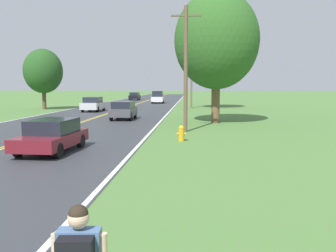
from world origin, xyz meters
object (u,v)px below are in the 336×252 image
Objects in this scene: tree_behind_sign at (217,41)px; car_dark_grey_hatchback_mid_near at (123,110)px; tree_right_cluster at (214,59)px; car_black_hatchback_distant at (135,96)px; car_maroon_sedan_approaching at (52,135)px; car_silver_sedan_mid_far at (93,104)px; fire_hydrant at (181,133)px; tree_mid_treeline at (43,71)px; car_white_van_receding at (158,97)px.

tree_behind_sign is 2.68× the size of car_dark_grey_hatchback_mid_near.
car_black_hatchback_distant is (-14.16, 23.96, -5.33)m from tree_right_cluster.
tree_behind_sign is 2.39× the size of car_maroon_sedan_approaching.
car_maroon_sedan_approaching is 24.36m from car_silver_sedan_mid_far.
tree_right_cluster is at bearing 152.50° from car_dark_grey_hatchback_mid_near.
car_black_hatchback_distant is (-5.44, 54.92, 0.09)m from car_maroon_sedan_approaching.
car_silver_sedan_mid_far is at bearing -149.91° from car_dark_grey_hatchback_mid_near.
tree_behind_sign reaches higher than fire_hydrant.
car_black_hatchback_distant is at bearing -171.69° from car_dark_grey_hatchback_mid_near.
tree_right_cluster is at bearing 10.79° from tree_mid_treeline.
tree_mid_treeline is 29.79m from car_maroon_sedan_approaching.
tree_behind_sign is (2.32, 9.26, 5.81)m from fire_hydrant.
car_dark_grey_hatchback_mid_near is 0.88× the size of car_black_hatchback_distant.
car_black_hatchback_distant is (-0.49, 31.07, 0.00)m from car_silver_sedan_mid_far.
tree_right_cluster is 32.62m from car_maroon_sedan_approaching.
tree_behind_sign is at bearing -92.80° from tree_right_cluster.
fire_hydrant is at bearing -104.06° from tree_behind_sign.
car_dark_grey_hatchback_mid_near reaches higher than fire_hydrant.
tree_mid_treeline is 1.82× the size of car_silver_sedan_mid_far.
tree_mid_treeline reaches higher than car_dark_grey_hatchback_mid_near.
tree_right_cluster is 19.00m from car_dark_grey_hatchback_mid_near.
car_dark_grey_hatchback_mid_near is at bearing -117.78° from tree_right_cluster.
car_maroon_sedan_approaching is 43.00m from car_white_van_receding.
tree_mid_treeline is 17.60m from car_dark_grey_hatchback_mid_near.
fire_hydrant is at bearing -151.85° from car_silver_sedan_mid_far.
tree_right_cluster reaches higher than car_white_van_receding.
tree_mid_treeline is 1.62× the size of car_white_van_receding.
fire_hydrant is 12.64m from car_dark_grey_hatchback_mid_near.
car_white_van_receding reaches higher than car_maroon_sedan_approaching.
fire_hydrant is 0.18× the size of car_white_van_receding.
car_black_hatchback_distant is (-5.66, 40.10, -0.01)m from car_dark_grey_hatchback_mid_near.
car_maroon_sedan_approaching is at bearing -148.64° from fire_hydrant.
tree_mid_treeline is 28.87m from car_black_hatchback_distant.
car_dark_grey_hatchback_mid_near is at bearing -45.22° from tree_mid_treeline.
fire_hydrant is 0.21× the size of car_silver_sedan_mid_far.
tree_right_cluster is 16.31m from car_silver_sedan_mid_far.
car_dark_grey_hatchback_mid_near is at bearing -1.93° from car_white_van_receding.
car_silver_sedan_mid_far is at bearing 138.67° from tree_behind_sign.
tree_mid_treeline is (-17.40, 23.68, 4.16)m from fire_hydrant.
tree_behind_sign is 1.37× the size of tree_mid_treeline.
tree_right_cluster reaches higher than tree_mid_treeline.
car_silver_sedan_mid_far is 0.89× the size of car_white_van_receding.
car_white_van_receding is (12.23, 15.96, -3.56)m from tree_mid_treeline.
tree_right_cluster reaches higher than fire_hydrant.
car_dark_grey_hatchback_mid_near is 0.83× the size of car_white_van_receding.
tree_behind_sign is 17.86m from car_silver_sedan_mid_far.
car_dark_grey_hatchback_mid_near is 28.17m from car_white_van_receding.
tree_right_cluster is at bearing 166.99° from car_maroon_sedan_approaching.
tree_mid_treeline is 21.05m from tree_right_cluster.
car_white_van_receding is at bearing 97.43° from fire_hydrant.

